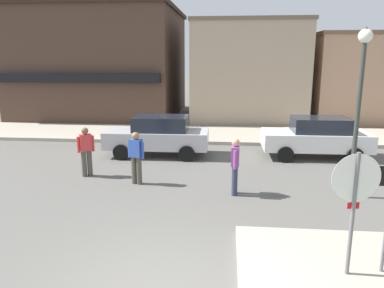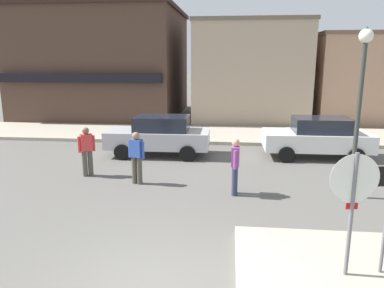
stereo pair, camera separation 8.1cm
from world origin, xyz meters
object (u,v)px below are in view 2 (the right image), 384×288
lamp_post (361,90)px  parked_car_second (318,137)px  stop_sign (353,199)px  pedestrian_crossing_near (137,156)px  pedestrian_kerb_side (235,165)px  parked_car_nearest (159,135)px  pedestrian_crossing_far (87,150)px

lamp_post → parked_car_second: size_ratio=1.13×
stop_sign → parked_car_second: (1.33, 8.46, -0.71)m
parked_car_second → pedestrian_crossing_near: pedestrian_crossing_near is taller
pedestrian_kerb_side → stop_sign: bearing=-65.5°
stop_sign → pedestrian_crossing_near: size_ratio=1.43×
parked_car_nearest → pedestrian_crossing_near: pedestrian_crossing_near is taller
parked_car_nearest → parked_car_second: size_ratio=1.00×
stop_sign → parked_car_second: 8.59m
lamp_post → stop_sign: bearing=-107.7°
lamp_post → pedestrian_crossing_near: 6.52m
lamp_post → pedestrian_crossing_near: bearing=175.1°
lamp_post → parked_car_second: lamp_post is taller
pedestrian_crossing_near → pedestrian_kerb_side: same height
lamp_post → pedestrian_kerb_side: (-3.19, -0.10, -2.09)m
lamp_post → parked_car_nearest: (-6.13, 4.03, -2.15)m
pedestrian_crossing_far → stop_sign: bearing=-38.8°
lamp_post → pedestrian_crossing_near: size_ratio=2.82×
parked_car_nearest → parked_car_second: bearing=2.3°
stop_sign → parked_car_nearest: (-4.79, 8.21, -0.71)m
parked_car_second → pedestrian_crossing_far: (-7.94, -3.14, 0.06)m
pedestrian_crossing_far → pedestrian_kerb_side: same height
lamp_post → pedestrian_crossing_far: bearing=171.9°
parked_car_nearest → pedestrian_crossing_near: bearing=-90.4°
lamp_post → parked_car_nearest: bearing=146.7°
stop_sign → pedestrian_kerb_side: size_ratio=1.43×
parked_car_nearest → pedestrian_kerb_side: 5.07m
pedestrian_kerb_side → pedestrian_crossing_near: bearing=167.9°
pedestrian_crossing_far → pedestrian_kerb_side: (4.76, -1.24, 0.00)m
parked_car_second → pedestrian_crossing_far: pedestrian_crossing_far is taller
lamp_post → pedestrian_kerb_side: bearing=-178.1°
pedestrian_crossing_far → pedestrian_kerb_side: size_ratio=1.00×
stop_sign → parked_car_nearest: 9.53m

